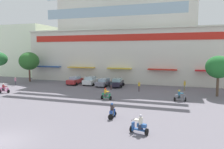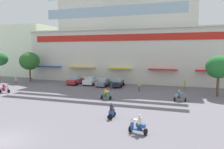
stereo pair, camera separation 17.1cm
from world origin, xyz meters
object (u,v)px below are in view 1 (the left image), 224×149
(parked_car_1, at_px, (91,81))
(scooter_rider_1, at_px, (4,89))
(plaza_tree_1, at_px, (218,67))
(parked_car_3, at_px, (117,83))
(parked_car_0, at_px, (75,80))
(parked_car_2, at_px, (104,82))
(scooter_rider_3, at_px, (139,126))
(scooter_rider_2, at_px, (106,95))
(scooter_rider_0, at_px, (180,96))
(scooter_rider_4, at_px, (112,112))
(pedestrian_3, at_px, (139,86))
(pedestrian_0, at_px, (185,85))
(pedestrian_2, at_px, (15,81))
(pedestrian_1, at_px, (111,84))
(plaza_tree_0, at_px, (29,61))

(parked_car_1, relative_size, scooter_rider_1, 2.47)
(plaza_tree_1, distance_m, parked_car_3, 16.75)
(parked_car_0, bearing_deg, parked_car_2, -3.67)
(plaza_tree_1, relative_size, scooter_rider_3, 3.73)
(plaza_tree_1, xyz_separation_m, parked_car_2, (-18.51, 3.27, -3.44))
(scooter_rider_3, bearing_deg, scooter_rider_2, 121.99)
(parked_car_1, relative_size, scooter_rider_0, 2.45)
(scooter_rider_4, distance_m, pedestrian_3, 14.71)
(scooter_rider_0, height_order, pedestrian_3, pedestrian_3)
(scooter_rider_4, bearing_deg, parked_car_3, 105.54)
(scooter_rider_3, bearing_deg, pedestrian_3, 101.45)
(parked_car_3, xyz_separation_m, pedestrian_0, (11.58, -0.27, 0.26))
(plaza_tree_1, xyz_separation_m, scooter_rider_4, (-11.04, -14.52, -3.56))
(parked_car_0, relative_size, pedestrian_2, 2.75)
(parked_car_2, height_order, pedestrian_1, pedestrian_1)
(plaza_tree_0, bearing_deg, scooter_rider_1, -68.07)
(parked_car_3, relative_size, scooter_rider_4, 2.77)
(pedestrian_1, xyz_separation_m, pedestrian_3, (4.70, 0.06, -0.02))
(scooter_rider_3, relative_size, pedestrian_3, 0.95)
(scooter_rider_1, distance_m, scooter_rider_4, 21.07)
(parked_car_0, xyz_separation_m, pedestrian_0, (20.23, -0.52, 0.26))
(scooter_rider_4, bearing_deg, pedestrian_1, 108.96)
(parked_car_0, height_order, scooter_rider_0, parked_car_0)
(plaza_tree_0, relative_size, parked_car_2, 1.42)
(parked_car_0, xyz_separation_m, parked_car_2, (6.17, -0.40, -0.03))
(scooter_rider_3, bearing_deg, pedestrian_1, 115.04)
(parked_car_2, relative_size, pedestrian_0, 2.48)
(scooter_rider_2, height_order, pedestrian_0, pedestrian_0)
(parked_car_2, height_order, pedestrian_2, pedestrian_2)
(scooter_rider_4, xyz_separation_m, pedestrian_0, (6.59, 17.67, 0.40))
(scooter_rider_2, xyz_separation_m, pedestrian_0, (9.92, 10.24, 0.37))
(scooter_rider_2, distance_m, pedestrian_3, 7.87)
(plaza_tree_0, xyz_separation_m, parked_car_0, (11.09, -0.67, -3.56))
(parked_car_3, relative_size, scooter_rider_0, 2.70)
(scooter_rider_0, xyz_separation_m, scooter_rider_3, (-2.75, -12.71, 0.01))
(parked_car_0, height_order, scooter_rider_3, scooter_rider_3)
(scooter_rider_2, distance_m, scooter_rider_3, 12.49)
(scooter_rider_0, height_order, scooter_rider_4, scooter_rider_4)
(scooter_rider_3, height_order, scooter_rider_4, scooter_rider_3)
(scooter_rider_3, distance_m, scooter_rider_4, 4.56)
(parked_car_1, distance_m, parked_car_2, 3.13)
(parked_car_1, xyz_separation_m, pedestrian_0, (17.09, -0.89, 0.23))
(scooter_rider_2, bearing_deg, pedestrian_3, 67.58)
(scooter_rider_2, bearing_deg, parked_car_0, 133.79)
(scooter_rider_3, bearing_deg, plaza_tree_0, 141.83)
(parked_car_1, relative_size, parked_car_2, 0.88)
(scooter_rider_1, distance_m, scooter_rider_3, 25.29)
(plaza_tree_0, distance_m, parked_car_3, 20.08)
(parked_car_3, height_order, pedestrian_2, pedestrian_2)
(parked_car_0, relative_size, scooter_rider_0, 2.71)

